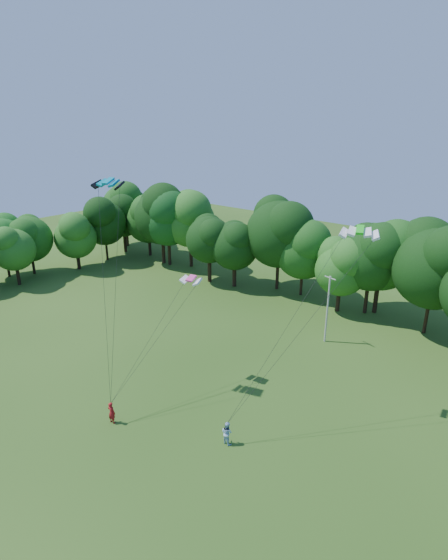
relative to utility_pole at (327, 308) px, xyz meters
The scene contains 10 objects.
ground 28.48m from the utility_pole, 91.22° to the right, with size 160.00×160.00×0.00m, color #264A14.
utility_pole is the anchor object (origin of this frame).
kite_flyer_left 23.38m from the utility_pole, 105.89° to the right, with size 0.66×0.44×1.82m, color #A81519.
kite_flyer_right 18.72m from the utility_pole, 84.29° to the right, with size 0.86×0.67×1.77m, color #A8CCE9.
kite_teal 24.85m from the utility_pole, 119.28° to the right, with size 2.64×1.81×0.46m.
kite_green 15.64m from the utility_pole, 55.92° to the right, with size 2.88×2.04×0.48m.
kite_pink 15.83m from the utility_pole, 114.69° to the right, with size 1.98×1.22×0.38m.
tree_back_west 32.42m from the utility_pole, 166.60° to the left, with size 8.62×8.62×12.54m.
tree_back_center 10.41m from the utility_pole, 88.26° to the left, with size 8.50×8.50×12.36m.
tree_flank_west 46.96m from the utility_pole, 165.49° to the right, with size 7.01×7.01×10.20m.
Camera 1 is at (18.57, -9.87, 21.94)m, focal length 28.00 mm.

